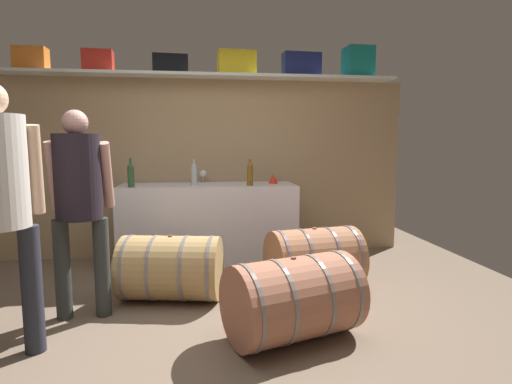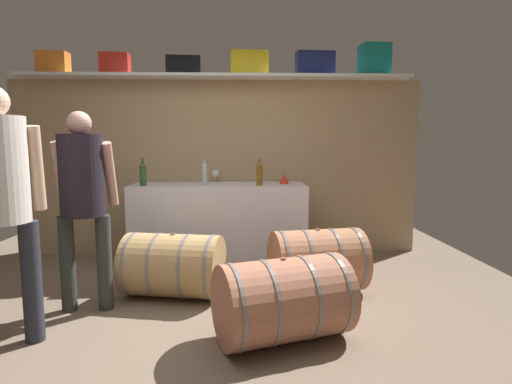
{
  "view_description": "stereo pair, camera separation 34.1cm",
  "coord_description": "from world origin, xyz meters",
  "px_view_note": "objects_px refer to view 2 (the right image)",
  "views": [
    {
      "loc": [
        -0.03,
        -2.86,
        1.36
      ],
      "look_at": [
        0.42,
        0.55,
        0.94
      ],
      "focal_mm": 28.86,
      "sensor_mm": 36.0,
      "label": 1
    },
    {
      "loc": [
        0.31,
        -2.89,
        1.36
      ],
      "look_at": [
        0.42,
        0.55,
        0.94
      ],
      "focal_mm": 28.86,
      "sensor_mm": 36.0,
      "label": 2
    }
  ],
  "objects_px": {
    "wine_bottle_clear": "(205,173)",
    "wine_barrel_flank": "(283,300)",
    "toolcase_black": "(184,66)",
    "toolcase_yellow": "(249,64)",
    "wine_barrel_near": "(317,261)",
    "visitor_tasting": "(83,190)",
    "wine_barrel_far": "(173,265)",
    "toolcase_navy": "(315,64)",
    "toolcase_orange": "(53,63)",
    "toolcase_red": "(115,64)",
    "red_funnel": "(284,179)",
    "work_cabinet": "(219,223)",
    "wine_glass": "(215,174)",
    "wine_bottle_amber": "(259,173)",
    "toolcase_teal": "(374,60)",
    "wine_bottle_green": "(143,174)"
  },
  "relations": [
    {
      "from": "wine_bottle_green",
      "to": "toolcase_yellow",
      "type": "bearing_deg",
      "value": 19.9
    },
    {
      "from": "toolcase_yellow",
      "to": "wine_barrel_flank",
      "type": "relative_size",
      "value": 0.42
    },
    {
      "from": "toolcase_red",
      "to": "red_funnel",
      "type": "height_order",
      "value": "toolcase_red"
    },
    {
      "from": "toolcase_red",
      "to": "work_cabinet",
      "type": "height_order",
      "value": "toolcase_red"
    },
    {
      "from": "toolcase_navy",
      "to": "visitor_tasting",
      "type": "xyz_separation_m",
      "value": [
        -2.11,
        -1.62,
        -1.28
      ]
    },
    {
      "from": "toolcase_yellow",
      "to": "wine_barrel_near",
      "type": "xyz_separation_m",
      "value": [
        0.6,
        -1.28,
        -1.98
      ]
    },
    {
      "from": "toolcase_yellow",
      "to": "visitor_tasting",
      "type": "bearing_deg",
      "value": -133.61
    },
    {
      "from": "toolcase_black",
      "to": "wine_bottle_clear",
      "type": "relative_size",
      "value": 1.33
    },
    {
      "from": "wine_glass",
      "to": "red_funnel",
      "type": "bearing_deg",
      "value": -16.09
    },
    {
      "from": "toolcase_orange",
      "to": "work_cabinet",
      "type": "distance_m",
      "value": 2.63
    },
    {
      "from": "wine_barrel_flank",
      "to": "visitor_tasting",
      "type": "bearing_deg",
      "value": 140.63
    },
    {
      "from": "toolcase_orange",
      "to": "toolcase_black",
      "type": "distance_m",
      "value": 1.48
    },
    {
      "from": "toolcase_black",
      "to": "wine_glass",
      "type": "height_order",
      "value": "toolcase_black"
    },
    {
      "from": "work_cabinet",
      "to": "wine_barrel_flank",
      "type": "xyz_separation_m",
      "value": [
        0.55,
        -1.95,
        -0.16
      ]
    },
    {
      "from": "toolcase_teal",
      "to": "wine_barrel_near",
      "type": "height_order",
      "value": "toolcase_teal"
    },
    {
      "from": "toolcase_orange",
      "to": "wine_glass",
      "type": "relative_size",
      "value": 2.26
    },
    {
      "from": "wine_barrel_near",
      "to": "wine_barrel_flank",
      "type": "distance_m",
      "value": 1.0
    },
    {
      "from": "toolcase_navy",
      "to": "work_cabinet",
      "type": "relative_size",
      "value": 0.22
    },
    {
      "from": "toolcase_orange",
      "to": "wine_bottle_clear",
      "type": "relative_size",
      "value": 1.14
    },
    {
      "from": "toolcase_yellow",
      "to": "wine_bottle_amber",
      "type": "bearing_deg",
      "value": -80.18
    },
    {
      "from": "toolcase_teal",
      "to": "toolcase_orange",
      "type": "bearing_deg",
      "value": 176.88
    },
    {
      "from": "toolcase_teal",
      "to": "wine_glass",
      "type": "height_order",
      "value": "toolcase_teal"
    },
    {
      "from": "toolcase_navy",
      "to": "wine_barrel_flank",
      "type": "height_order",
      "value": "toolcase_navy"
    },
    {
      "from": "toolcase_red",
      "to": "wine_barrel_flank",
      "type": "xyz_separation_m",
      "value": [
        1.73,
        -2.19,
        -1.96
      ]
    },
    {
      "from": "toolcase_navy",
      "to": "wine_barrel_far",
      "type": "xyz_separation_m",
      "value": [
        -1.46,
        -1.35,
        -1.99
      ]
    },
    {
      "from": "visitor_tasting",
      "to": "toolcase_yellow",
      "type": "bearing_deg",
      "value": 45.87
    },
    {
      "from": "toolcase_red",
      "to": "wine_glass",
      "type": "height_order",
      "value": "toolcase_red"
    },
    {
      "from": "toolcase_orange",
      "to": "red_funnel",
      "type": "xyz_separation_m",
      "value": [
        2.63,
        -0.22,
        -1.31
      ]
    },
    {
      "from": "toolcase_black",
      "to": "visitor_tasting",
      "type": "bearing_deg",
      "value": -114.67
    },
    {
      "from": "work_cabinet",
      "to": "wine_glass",
      "type": "xyz_separation_m",
      "value": [
        -0.05,
        0.25,
        0.54
      ]
    },
    {
      "from": "wine_barrel_far",
      "to": "toolcase_black",
      "type": "bearing_deg",
      "value": 102.84
    },
    {
      "from": "toolcase_orange",
      "to": "toolcase_red",
      "type": "relative_size",
      "value": 1.04
    },
    {
      "from": "wine_barrel_near",
      "to": "red_funnel",
      "type": "bearing_deg",
      "value": 90.74
    },
    {
      "from": "toolcase_yellow",
      "to": "toolcase_teal",
      "type": "bearing_deg",
      "value": -3.85
    },
    {
      "from": "toolcase_red",
      "to": "wine_bottle_amber",
      "type": "distance_m",
      "value": 2.09
    },
    {
      "from": "wine_bottle_amber",
      "to": "wine_barrel_flank",
      "type": "distance_m",
      "value": 1.92
    },
    {
      "from": "toolcase_black",
      "to": "wine_bottle_green",
      "type": "bearing_deg",
      "value": -138.54
    },
    {
      "from": "toolcase_orange",
      "to": "toolcase_red",
      "type": "distance_m",
      "value": 0.7
    },
    {
      "from": "red_funnel",
      "to": "wine_bottle_green",
      "type": "bearing_deg",
      "value": -172.58
    },
    {
      "from": "toolcase_red",
      "to": "wine_glass",
      "type": "distance_m",
      "value": 1.69
    },
    {
      "from": "toolcase_red",
      "to": "toolcase_black",
      "type": "distance_m",
      "value": 0.78
    },
    {
      "from": "toolcase_red",
      "to": "wine_bottle_green",
      "type": "relative_size",
      "value": 1.04
    },
    {
      "from": "toolcase_yellow",
      "to": "wine_barrel_far",
      "type": "xyz_separation_m",
      "value": [
        -0.69,
        -1.35,
        -1.99
      ]
    },
    {
      "from": "wine_bottle_clear",
      "to": "wine_bottle_green",
      "type": "bearing_deg",
      "value": -171.47
    },
    {
      "from": "wine_bottle_amber",
      "to": "toolcase_navy",
      "type": "bearing_deg",
      "value": 32.49
    },
    {
      "from": "toolcase_teal",
      "to": "work_cabinet",
      "type": "distance_m",
      "value": 2.61
    },
    {
      "from": "toolcase_orange",
      "to": "work_cabinet",
      "type": "height_order",
      "value": "toolcase_orange"
    },
    {
      "from": "wine_bottle_clear",
      "to": "wine_barrel_flank",
      "type": "distance_m",
      "value": 2.13
    },
    {
      "from": "toolcase_orange",
      "to": "wine_bottle_amber",
      "type": "xyz_separation_m",
      "value": [
        2.34,
        -0.42,
        -1.23
      ]
    },
    {
      "from": "toolcase_red",
      "to": "wine_barrel_near",
      "type": "height_order",
      "value": "toolcase_red"
    }
  ]
}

